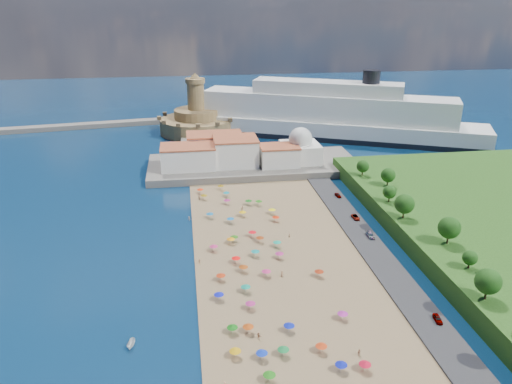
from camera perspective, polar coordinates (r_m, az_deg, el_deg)
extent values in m
plane|color=#071938|center=(149.06, -0.13, -6.43)|extent=(700.00, 700.00, 0.00)
cube|color=#59544C|center=(216.46, -0.27, 3.08)|extent=(90.00, 36.00, 3.00)
cube|color=#59544C|center=(248.14, -6.48, 5.29)|extent=(18.00, 70.00, 2.40)
cube|color=#59544C|center=(305.47, -25.64, 6.40)|extent=(199.03, 34.77, 2.60)
cube|color=silver|center=(208.88, -7.76, 3.92)|extent=(22.00, 14.00, 9.00)
cube|color=silver|center=(211.52, -2.35, 4.61)|extent=(18.00, 16.00, 11.00)
cube|color=silver|center=(210.72, 2.66, 4.11)|extent=(16.00, 12.00, 8.00)
cube|color=silver|center=(222.51, -4.74, 5.28)|extent=(24.00, 14.00, 10.00)
cube|color=silver|center=(216.51, 5.06, 4.53)|extent=(16.00, 16.00, 8.00)
sphere|color=silver|center=(214.85, 5.12, 6.06)|extent=(10.00, 10.00, 10.00)
cylinder|color=silver|center=(213.87, 5.15, 7.04)|extent=(1.20, 1.20, 1.60)
cylinder|color=olive|center=(276.41, -6.75, 7.55)|extent=(40.00, 40.00, 8.00)
cylinder|color=olive|center=(274.94, -6.81, 8.86)|extent=(24.00, 24.00, 5.00)
cylinder|color=olive|center=(273.05, -6.90, 10.81)|extent=(9.00, 9.00, 14.00)
cylinder|color=olive|center=(271.68, -6.98, 12.51)|extent=(10.40, 10.40, 2.40)
cone|color=olive|center=(271.28, -7.01, 13.07)|extent=(6.00, 6.00, 3.00)
cube|color=black|center=(269.17, 7.88, 6.53)|extent=(159.15, 89.47, 2.64)
cube|color=white|center=(268.29, 7.92, 7.26)|extent=(158.08, 88.69, 9.76)
cube|color=white|center=(265.77, 8.05, 9.64)|extent=(126.64, 71.35, 13.01)
cube|color=white|center=(263.98, 8.16, 11.72)|extent=(75.44, 45.08, 6.51)
cylinder|color=black|center=(260.93, 13.07, 12.73)|extent=(8.68, 8.68, 6.51)
cylinder|color=gray|center=(114.74, 3.79, -15.24)|extent=(0.07, 0.07, 2.00)
cone|color=#0C1CA4|center=(114.21, 3.81, -14.88)|extent=(2.50, 2.50, 0.60)
cylinder|color=gray|center=(143.60, -0.08, -7.02)|extent=(0.07, 0.07, 2.00)
cone|color=#0D7D7E|center=(143.17, -0.08, -6.71)|extent=(2.50, 2.50, 0.60)
cylinder|color=gray|center=(107.36, 0.67, -18.17)|extent=(0.07, 0.07, 2.00)
cone|color=#0D2CB5|center=(106.79, 0.67, -17.80)|extent=(2.50, 2.50, 0.60)
cylinder|color=gray|center=(192.16, -4.04, 0.52)|extent=(0.07, 0.07, 2.00)
cone|color=#84630C|center=(191.84, -4.05, 0.77)|extent=(2.50, 2.50, 0.60)
cylinder|color=gray|center=(114.12, -2.72, -15.44)|extent=(0.07, 0.07, 2.00)
cone|color=#116211|center=(113.58, -2.73, -15.08)|extent=(2.50, 2.50, 0.60)
cylinder|color=gray|center=(150.67, -2.89, -5.60)|extent=(0.07, 0.07, 2.00)
cone|color=orange|center=(150.27, -2.89, -5.30)|extent=(2.50, 2.50, 0.60)
cylinder|color=gray|center=(189.24, -6.39, 0.10)|extent=(0.07, 0.07, 2.00)
cone|color=red|center=(188.92, -6.40, 0.36)|extent=(2.50, 2.50, 0.60)
cylinder|color=gray|center=(109.88, 7.46, -17.31)|extent=(0.07, 0.07, 2.00)
cone|color=red|center=(109.32, 7.48, -16.94)|extent=(2.50, 2.50, 0.60)
cylinder|color=gray|center=(151.93, -2.50, -5.36)|extent=(0.07, 0.07, 2.00)
cone|color=#2A7013|center=(151.52, -2.51, -5.05)|extent=(2.50, 2.50, 0.60)
cylinder|color=gray|center=(106.99, 12.32, -18.93)|extent=(0.07, 0.07, 2.00)
cone|color=#B50E27|center=(106.41, 12.36, -18.56)|extent=(2.50, 2.50, 0.60)
cylinder|color=gray|center=(102.60, 1.54, -20.42)|extent=(0.07, 0.07, 2.00)
cone|color=#1E7214|center=(102.01, 1.54, -20.04)|extent=(2.50, 2.50, 0.60)
cylinder|color=gray|center=(140.24, -2.30, -7.79)|extent=(0.07, 0.07, 2.00)
cone|color=#FF0C0B|center=(139.80, -2.30, -7.47)|extent=(2.50, 2.50, 0.60)
cylinder|color=gray|center=(142.62, 2.68, -7.26)|extent=(0.07, 0.07, 2.00)
cone|color=#A7236D|center=(142.20, 2.69, -6.94)|extent=(2.50, 2.50, 0.60)
cylinder|color=gray|center=(168.66, -1.55, -2.51)|extent=(0.07, 0.07, 2.00)
cone|color=#EAB20C|center=(168.29, -1.56, -2.23)|extent=(2.50, 2.50, 0.60)
cylinder|color=gray|center=(114.21, -0.90, -15.38)|extent=(0.07, 0.07, 2.00)
cone|color=#A73E0D|center=(113.68, -0.90, -15.02)|extent=(2.50, 2.50, 0.60)
cylinder|color=gray|center=(148.77, 2.42, -5.97)|extent=(0.07, 0.07, 2.00)
cone|color=#109676|center=(148.36, 2.42, -5.66)|extent=(2.50, 2.50, 0.60)
cylinder|color=gray|center=(119.76, 9.86, -13.79)|extent=(0.07, 0.07, 2.00)
cone|color=#A7238F|center=(119.24, 9.89, -13.43)|extent=(2.50, 2.50, 0.60)
cylinder|color=gray|center=(151.25, 0.44, -5.46)|extent=(0.07, 0.07, 2.00)
cone|color=#8C310C|center=(150.85, 0.44, -5.16)|extent=(2.50, 2.50, 0.60)
cylinder|color=gray|center=(135.99, -1.44, -8.78)|extent=(0.07, 0.07, 2.00)
cone|color=#9D400E|center=(135.54, -1.45, -8.46)|extent=(2.50, 2.50, 0.60)
cylinder|color=gray|center=(177.42, 0.33, -1.25)|extent=(0.07, 0.07, 2.00)
cone|color=#257D16|center=(177.07, 0.33, -0.98)|extent=(2.50, 2.50, 0.60)
cylinder|color=gray|center=(124.95, -4.27, -11.84)|extent=(0.07, 0.07, 2.00)
cone|color=#0E14B6|center=(124.46, -4.28, -11.50)|extent=(2.50, 2.50, 0.60)
cylinder|color=gray|center=(154.70, -0.42, -4.82)|extent=(0.07, 0.07, 2.00)
cone|color=red|center=(154.31, -0.42, -4.52)|extent=(2.50, 2.50, 0.60)
cylinder|color=gray|center=(134.02, 1.19, -9.27)|extent=(0.07, 0.07, 2.00)
cone|color=#BE2867|center=(133.56, 1.19, -8.94)|extent=(2.50, 2.50, 0.60)
cylinder|color=gray|center=(121.46, -0.64, -12.86)|extent=(0.07, 0.07, 2.00)
cone|color=#A7236E|center=(120.95, -0.64, -12.51)|extent=(2.50, 2.50, 0.60)
cylinder|color=gray|center=(127.58, -1.19, -11.01)|extent=(0.07, 0.07, 2.00)
cone|color=#0E8268|center=(127.10, -1.19, -10.67)|extent=(2.50, 2.50, 0.60)
cylinder|color=gray|center=(108.35, 3.14, -17.78)|extent=(0.07, 0.07, 2.00)
cone|color=#147233|center=(107.78, 3.15, -17.41)|extent=(2.50, 2.50, 0.60)
cylinder|color=gray|center=(170.49, 1.85, -2.24)|extent=(0.07, 0.07, 2.00)
cone|color=#FFEB0D|center=(170.13, 1.85, -1.96)|extent=(2.50, 2.50, 0.60)
cylinder|color=gray|center=(134.94, 7.22, -9.23)|extent=(0.07, 0.07, 2.00)
cone|color=maroon|center=(134.48, 7.23, -8.90)|extent=(2.50, 2.50, 0.60)
cylinder|color=gray|center=(183.50, -5.97, -0.58)|extent=(0.07, 0.07, 2.00)
cone|color=#896D0C|center=(183.16, -5.98, -0.32)|extent=(2.50, 2.50, 0.60)
cylinder|color=gray|center=(146.83, -4.85, -6.43)|extent=(0.07, 0.07, 2.00)
cone|color=#B72761|center=(146.42, -4.86, -6.11)|extent=(2.50, 2.50, 0.60)
cylinder|color=gray|center=(178.55, -3.35, -1.13)|extent=(0.07, 0.07, 2.00)
cone|color=#A2226A|center=(178.20, -3.35, -0.87)|extent=(2.50, 2.50, 0.60)
cylinder|color=gray|center=(107.91, -2.39, -17.95)|extent=(0.07, 0.07, 2.00)
cone|color=#CA940B|center=(107.34, -2.39, -17.58)|extent=(2.50, 2.50, 0.60)
cylinder|color=gray|center=(163.92, -2.93, -3.27)|extent=(0.07, 0.07, 2.00)
cone|color=#0D62AD|center=(163.54, -2.94, -2.98)|extent=(2.50, 2.50, 0.60)
cylinder|color=gray|center=(106.05, 9.69, -19.13)|extent=(0.07, 0.07, 2.00)
cone|color=#0C169E|center=(105.47, 9.72, -18.76)|extent=(2.50, 2.50, 0.60)
cylinder|color=gray|center=(164.95, 2.27, -3.09)|extent=(0.07, 0.07, 2.00)
cone|color=red|center=(164.58, 2.27, -2.81)|extent=(2.50, 2.50, 0.60)
cylinder|color=gray|center=(177.76, -0.86, -1.20)|extent=(0.07, 0.07, 2.00)
cone|color=#126715|center=(177.42, -0.86, -0.94)|extent=(2.50, 2.50, 0.60)
cylinder|color=gray|center=(168.01, -5.30, -2.70)|extent=(0.07, 0.07, 2.00)
cone|color=#105F9A|center=(167.64, -5.31, -2.41)|extent=(2.50, 2.50, 0.60)
cylinder|color=gray|center=(132.48, -4.03, -9.73)|extent=(0.07, 0.07, 2.00)
cone|color=#BB300F|center=(132.01, -4.04, -9.39)|extent=(2.50, 2.50, 0.60)
cylinder|color=gray|center=(185.36, -3.41, -0.26)|extent=(0.07, 0.07, 2.00)
cone|color=#0E7487|center=(185.03, -3.42, -0.01)|extent=(2.50, 2.50, 0.60)
imported|color=tan|center=(112.50, 0.32, -16.09)|extent=(1.60, 1.56, 1.83)
imported|color=tan|center=(140.88, -6.50, -7.88)|extent=(0.84, 0.69, 1.56)
imported|color=tan|center=(166.96, -7.64, -3.04)|extent=(1.13, 0.83, 1.57)
imported|color=tan|center=(134.27, 2.99, -9.30)|extent=(0.92, 0.65, 1.76)
imported|color=tan|center=(183.31, -6.52, -0.65)|extent=(1.10, 1.08, 1.85)
imported|color=tan|center=(110.45, 11.70, -17.51)|extent=(1.03, 0.82, 1.64)
imported|color=tan|center=(173.89, -1.58, -1.82)|extent=(0.95, 0.89, 1.56)
imported|color=tan|center=(154.59, 3.83, -4.97)|extent=(0.60, 0.41, 1.59)
imported|color=white|center=(114.11, -14.08, -16.53)|extent=(2.03, 3.77, 1.38)
imported|color=gray|center=(124.25, 20.05, -13.44)|extent=(1.99, 3.86, 1.26)
imported|color=gray|center=(157.73, 12.93, -4.82)|extent=(1.93, 4.53, 1.30)
imported|color=gray|center=(169.36, 11.31, -2.82)|extent=(2.10, 4.33, 1.19)
imported|color=gray|center=(186.51, 9.36, -0.36)|extent=(1.92, 3.85, 1.26)
cylinder|color=#382314|center=(125.50, 24.80, -10.40)|extent=(0.50, 0.50, 3.28)
sphere|color=#14380F|center=(124.07, 25.01, -9.24)|extent=(5.90, 5.90, 5.90)
cylinder|color=#382314|center=(137.20, 23.15, -7.62)|extent=(0.50, 0.50, 2.11)
sphere|color=#14380F|center=(136.34, 23.27, -6.92)|extent=(3.80, 3.80, 3.80)
cylinder|color=#382314|center=(147.81, 21.07, -4.90)|extent=(0.50, 0.50, 3.43)
sphere|color=#14380F|center=(146.55, 21.23, -3.81)|extent=(6.17, 6.17, 6.17)
cylinder|color=#382314|center=(159.89, 16.50, -2.31)|extent=(0.50, 0.50, 3.40)
sphere|color=#14380F|center=(158.73, 16.62, -1.30)|extent=(6.11, 6.11, 6.11)
cylinder|color=#382314|center=(171.40, 14.96, -0.69)|extent=(0.50, 0.50, 2.50)
sphere|color=#14380F|center=(170.59, 15.03, 0.01)|extent=(4.50, 4.50, 4.50)
cylinder|color=#382314|center=(185.74, 14.80, 1.13)|extent=(0.50, 0.50, 2.91)
sphere|color=#14380F|center=(184.87, 14.88, 1.89)|extent=(5.24, 5.24, 5.24)
cylinder|color=#382314|center=(194.41, 12.06, 2.25)|extent=(0.50, 0.50, 2.65)
sphere|color=#14380F|center=(193.66, 12.12, 2.91)|extent=(4.78, 4.78, 4.78)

